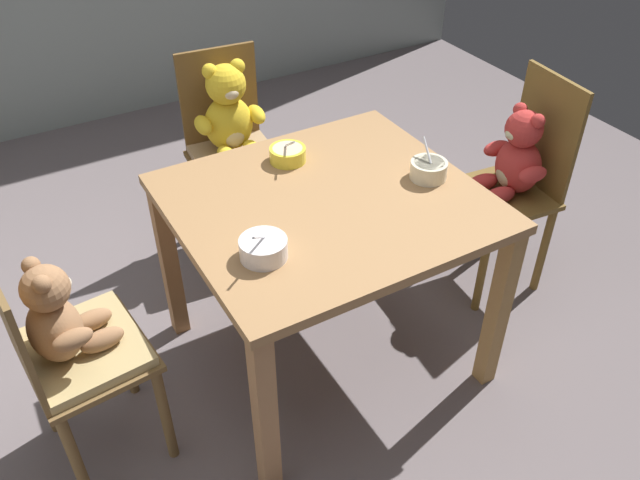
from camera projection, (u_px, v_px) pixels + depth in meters
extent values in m
cube|color=#685E60|center=(326.00, 354.00, 2.70)|extent=(5.20, 5.20, 0.04)
cube|color=#9B7045|center=(327.00, 203.00, 2.23)|extent=(1.02, 0.94, 0.04)
cube|color=#9F7149|center=(265.00, 418.00, 1.99)|extent=(0.06, 0.06, 0.72)
cube|color=#9D7440|center=(498.00, 311.00, 2.36)|extent=(0.06, 0.06, 0.72)
cube|color=#9A683C|center=(169.00, 263.00, 2.57)|extent=(0.06, 0.06, 0.72)
cube|color=#A36F45|center=(368.00, 196.00, 2.94)|extent=(0.06, 0.06, 0.72)
cube|color=brown|center=(237.00, 164.00, 2.98)|extent=(0.43, 0.42, 0.02)
cube|color=brown|center=(219.00, 98.00, 2.97)|extent=(0.36, 0.05, 0.47)
cylinder|color=brown|center=(218.00, 233.00, 2.95)|extent=(0.04, 0.04, 0.45)
cylinder|color=brown|center=(286.00, 215.00, 3.06)|extent=(0.04, 0.04, 0.45)
cylinder|color=brown|center=(197.00, 196.00, 3.19)|extent=(0.04, 0.04, 0.45)
cylinder|color=brown|center=(261.00, 181.00, 3.30)|extent=(0.04, 0.04, 0.45)
cube|color=tan|center=(236.00, 158.00, 2.97)|extent=(0.39, 0.39, 0.04)
ellipsoid|color=gold|center=(229.00, 123.00, 2.93)|extent=(0.23, 0.20, 0.25)
ellipsoid|color=beige|center=(233.00, 132.00, 2.89)|extent=(0.13, 0.08, 0.15)
sphere|color=gold|center=(226.00, 84.00, 2.80)|extent=(0.18, 0.18, 0.18)
ellipsoid|color=beige|center=(231.00, 93.00, 2.76)|extent=(0.08, 0.07, 0.05)
sphere|color=gold|center=(210.00, 71.00, 2.75)|extent=(0.07, 0.07, 0.07)
sphere|color=gold|center=(237.00, 66.00, 2.79)|extent=(0.07, 0.07, 0.07)
ellipsoid|color=gold|center=(203.00, 125.00, 2.85)|extent=(0.08, 0.15, 0.07)
ellipsoid|color=gold|center=(256.00, 114.00, 2.93)|extent=(0.08, 0.15, 0.07)
ellipsoid|color=gold|center=(227.00, 157.00, 2.87)|extent=(0.09, 0.17, 0.08)
ellipsoid|color=gold|center=(253.00, 151.00, 2.91)|extent=(0.09, 0.17, 0.08)
cube|color=brown|center=(87.00, 354.00, 2.07)|extent=(0.40, 0.44, 0.02)
cube|color=brown|center=(11.00, 327.00, 1.85)|extent=(0.05, 0.37, 0.42)
cylinder|color=brown|center=(165.00, 414.00, 2.17)|extent=(0.04, 0.04, 0.45)
cylinder|color=brown|center=(124.00, 351.00, 2.39)|extent=(0.04, 0.04, 0.45)
cylinder|color=brown|center=(76.00, 460.00, 2.03)|extent=(0.04, 0.04, 0.45)
cylinder|color=brown|center=(42.00, 388.00, 2.25)|extent=(0.04, 0.04, 0.45)
cube|color=tan|center=(85.00, 348.00, 2.05)|extent=(0.37, 0.41, 0.04)
ellipsoid|color=#996C48|center=(55.00, 328.00, 1.94)|extent=(0.17, 0.20, 0.21)
ellipsoid|color=beige|center=(73.00, 324.00, 1.97)|extent=(0.07, 0.11, 0.13)
sphere|color=#996C48|center=(45.00, 287.00, 1.85)|extent=(0.14, 0.14, 0.14)
ellipsoid|color=beige|center=(63.00, 283.00, 1.88)|extent=(0.05, 0.06, 0.04)
sphere|color=#996C48|center=(42.00, 284.00, 1.78)|extent=(0.05, 0.05, 0.05)
sphere|color=#996C48|center=(31.00, 266.00, 1.85)|extent=(0.05, 0.05, 0.05)
ellipsoid|color=#996C48|center=(73.00, 340.00, 1.87)|extent=(0.13, 0.07, 0.06)
ellipsoid|color=#996C48|center=(50.00, 299.00, 2.01)|extent=(0.13, 0.07, 0.06)
ellipsoid|color=#996C48|center=(102.00, 340.00, 2.01)|extent=(0.14, 0.08, 0.06)
ellipsoid|color=#996C48|center=(91.00, 321.00, 2.07)|extent=(0.14, 0.08, 0.06)
cube|color=brown|center=(500.00, 195.00, 2.78)|extent=(0.42, 0.42, 0.02)
cube|color=brown|center=(547.00, 133.00, 2.68)|extent=(0.05, 0.35, 0.49)
cylinder|color=brown|center=(440.00, 228.00, 2.98)|extent=(0.04, 0.04, 0.45)
cylinder|color=brown|center=(482.00, 270.00, 2.75)|extent=(0.04, 0.04, 0.45)
cylinder|color=brown|center=(498.00, 211.00, 3.09)|extent=(0.04, 0.04, 0.45)
cylinder|color=brown|center=(543.00, 250.00, 2.86)|extent=(0.04, 0.04, 0.45)
ellipsoid|color=#B9322F|center=(518.00, 166.00, 2.72)|extent=(0.19, 0.22, 0.24)
ellipsoid|color=beige|center=(506.00, 171.00, 2.71)|extent=(0.07, 0.12, 0.14)
sphere|color=#B9322F|center=(524.00, 129.00, 2.61)|extent=(0.15, 0.15, 0.15)
ellipsoid|color=beige|center=(512.00, 134.00, 2.60)|extent=(0.06, 0.07, 0.05)
sphere|color=#B9322F|center=(520.00, 110.00, 2.62)|extent=(0.06, 0.06, 0.06)
sphere|color=#B9322F|center=(538.00, 121.00, 2.54)|extent=(0.06, 0.06, 0.06)
ellipsoid|color=#B9322F|center=(497.00, 148.00, 2.78)|extent=(0.14, 0.08, 0.07)
ellipsoid|color=#B9322F|center=(532.00, 175.00, 2.61)|extent=(0.14, 0.08, 0.07)
ellipsoid|color=#B9322F|center=(483.00, 182.00, 2.77)|extent=(0.16, 0.09, 0.07)
ellipsoid|color=#B9322F|center=(499.00, 196.00, 2.69)|extent=(0.16, 0.09, 0.07)
cylinder|color=yellow|center=(287.00, 155.00, 2.40)|extent=(0.13, 0.13, 0.05)
cylinder|color=yellow|center=(287.00, 160.00, 2.41)|extent=(0.07, 0.07, 0.01)
cylinder|color=#CBB594|center=(287.00, 149.00, 2.39)|extent=(0.11, 0.11, 0.01)
cylinder|color=#BCBCC1|center=(290.00, 144.00, 2.34)|extent=(0.02, 0.09, 0.07)
ellipsoid|color=#BCBCC1|center=(286.00, 149.00, 2.40)|extent=(0.03, 0.03, 0.01)
cylinder|color=beige|center=(429.00, 170.00, 2.31)|extent=(0.13, 0.13, 0.06)
cylinder|color=beige|center=(428.00, 176.00, 2.32)|extent=(0.07, 0.07, 0.01)
cylinder|color=beige|center=(429.00, 163.00, 2.29)|extent=(0.11, 0.11, 0.01)
cylinder|color=#BCBCC1|center=(427.00, 150.00, 2.29)|extent=(0.03, 0.09, 0.07)
ellipsoid|color=#BCBCC1|center=(430.00, 166.00, 2.29)|extent=(0.03, 0.04, 0.01)
cylinder|color=silver|center=(263.00, 248.00, 1.95)|extent=(0.15, 0.15, 0.06)
cylinder|color=silver|center=(264.00, 255.00, 1.97)|extent=(0.08, 0.08, 0.01)
cylinder|color=beige|center=(263.00, 241.00, 1.94)|extent=(0.12, 0.12, 0.01)
cylinder|color=#BCBCC1|center=(259.00, 237.00, 1.89)|extent=(0.07, 0.08, 0.07)
ellipsoid|color=#BCBCC1|center=(264.00, 240.00, 1.95)|extent=(0.04, 0.04, 0.01)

